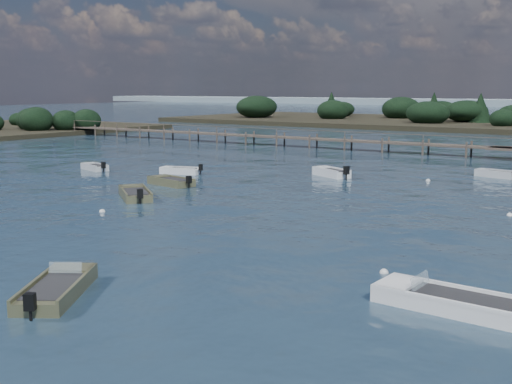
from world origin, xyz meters
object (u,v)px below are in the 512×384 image
Objects in this scene: dinghy_mid_grey at (135,195)px; tender_far_white at (331,174)px; tender_far_grey_b at (495,175)px; dinghy_extra_a at (180,172)px; jetty at (280,137)px; dinghy_near_olive at (57,291)px; tender_far_grey at (95,168)px; dinghy_extra_b at (171,183)px; dinghy_mid_white_a at (450,304)px.

tender_far_white is (5.46, 15.12, 0.03)m from dinghy_mid_grey.
dinghy_extra_a is (-20.74, -11.68, -0.01)m from tender_far_grey_b.
jetty reaches higher than tender_far_grey_b.
tender_far_white is 0.84× the size of dinghy_near_olive.
jetty reaches higher than tender_far_grey.
dinghy_extra_a is 5.79m from dinghy_extra_b.
dinghy_near_olive is at bearing -53.06° from dinghy_mid_grey.
dinghy_mid_grey is 11.09m from dinghy_extra_a.
tender_far_grey_b is at bearing 29.40° from dinghy_extra_a.
tender_far_grey_b is at bearing 101.40° from dinghy_mid_white_a.
dinghy_mid_white_a is (16.49, -24.11, -0.03)m from tender_far_white.
dinghy_mid_grey is 0.85× the size of dinghy_mid_white_a.
tender_far_grey is 10.88m from dinghy_extra_b.
dinghy_extra_b is at bearing 149.09° from dinghy_mid_white_a.
dinghy_near_olive is at bearing -151.88° from dinghy_mid_white_a.
dinghy_extra_a is (-10.41, -5.20, -0.03)m from tender_far_white.
tender_far_grey is at bearing -153.77° from tender_far_grey_b.
dinghy_mid_grey is at bearing -32.58° from tender_far_grey.
dinghy_mid_grey is 36.62m from jetty.
dinghy_mid_grey is 26.75m from tender_far_grey_b.
dinghy_extra_b is 31.20m from jetty.
dinghy_extra_b is at bearing -55.42° from dinghy_extra_a.
dinghy_extra_a reaches higher than tender_far_grey.
dinghy_mid_white_a reaches higher than dinghy_near_olive.
dinghy_mid_white_a is 27.53m from dinghy_extra_b.
tender_far_white reaches higher than tender_far_grey_b.
dinghy_near_olive is 1.26× the size of dinghy_extra_a.
dinghy_mid_grey is 16.08m from tender_far_white.
dinghy_mid_grey is 18.49m from dinghy_near_olive.
dinghy_mid_white_a is 12.29m from dinghy_near_olive.
jetty is (-9.64, 29.67, 0.84)m from dinghy_extra_b.
jetty is (-22.42, 49.60, 0.84)m from dinghy_near_olive.
dinghy_mid_white_a is 55.01m from jetty.
dinghy_mid_white_a reaches higher than tender_far_grey.
dinghy_mid_white_a reaches higher than dinghy_extra_b.
jetty is (-6.35, 24.90, 0.84)m from dinghy_extra_a.
dinghy_mid_grey is 1.29× the size of tender_far_grey_b.
jetty reaches higher than dinghy_near_olive.
dinghy_extra_b reaches higher than tender_far_grey.
tender_far_grey_b reaches higher than tender_far_grey.
tender_far_white reaches higher than tender_far_grey.
dinghy_near_olive is 23.68m from dinghy_extra_b.
dinghy_mid_white_a is 1.25× the size of dinghy_extra_b.
tender_far_grey is 27.04m from jetty.
dinghy_mid_white_a is at bearing -78.60° from tender_far_grey_b.
dinghy_extra_a is at bearing 144.90° from dinghy_mid_white_a.
dinghy_near_olive reaches higher than tender_far_grey_b.
tender_far_grey is at bearing -91.94° from jetty.
dinghy_extra_b is at bearing 122.67° from dinghy_near_olive.
dinghy_near_olive is 0.07× the size of jetty.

